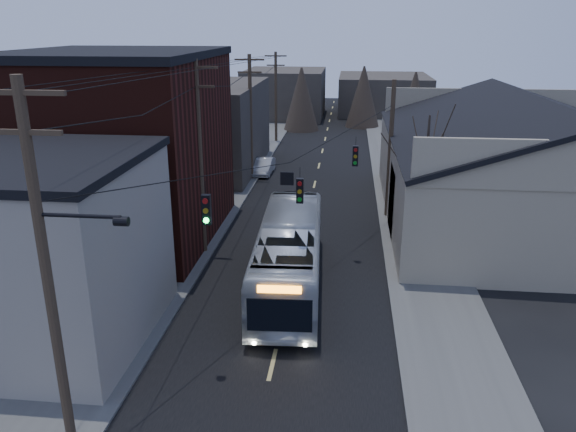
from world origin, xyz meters
name	(u,v)px	position (x,y,z in m)	size (l,w,h in m)	color
road_surface	(313,192)	(0.00, 30.00, 0.01)	(9.00, 110.00, 0.02)	black
sidewalk_left	(225,189)	(-6.50, 30.00, 0.06)	(4.00, 110.00, 0.12)	#474744
sidewalk_right	(403,194)	(6.50, 30.00, 0.06)	(4.00, 110.00, 0.12)	#474744
building_clapboard	(35,253)	(-9.00, 9.00, 3.50)	(8.00, 8.00, 7.00)	gray
building_brick	(120,150)	(-10.00, 20.00, 5.00)	(10.00, 12.00, 10.00)	black
building_left_far	(203,127)	(-9.50, 36.00, 3.50)	(9.00, 14.00, 7.00)	#36302B
warehouse	(523,179)	(13.00, 25.00, 2.70)	(16.16, 20.60, 7.73)	gray
building_far_left	(285,93)	(-6.00, 65.00, 3.00)	(10.00, 12.00, 6.00)	#36302B
building_far_right	(383,94)	(7.00, 70.00, 2.50)	(12.00, 14.00, 5.00)	#36302B
bare_tree	(424,184)	(6.50, 20.00, 3.60)	(0.40, 0.40, 7.20)	black
utility_lines	(256,139)	(-3.11, 24.14, 4.95)	(11.24, 45.28, 10.50)	#382B1E
bus	(289,254)	(-0.06, 14.34, 1.62)	(2.73, 11.66, 3.25)	#AAB0B6
parked_car	(264,166)	(-4.30, 34.76, 0.64)	(1.35, 3.86, 1.27)	#999CA0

